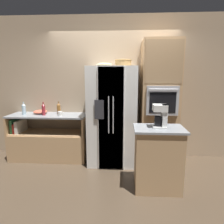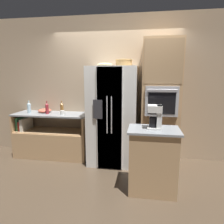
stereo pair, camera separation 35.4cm
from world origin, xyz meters
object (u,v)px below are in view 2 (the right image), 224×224
(bottle_tall, at_px, (29,107))
(mixing_bowl, at_px, (45,110))
(wall_oven, at_px, (160,105))
(mug, at_px, (62,112))
(wicker_basket, at_px, (124,63))
(bottle_wide, at_px, (47,108))
(bottle_short, at_px, (62,108))
(coffee_maker, at_px, (156,116))
(fruit_bowl, at_px, (105,65))
(refrigerator, at_px, (113,116))

(bottle_tall, bearing_deg, mixing_bowl, 20.59)
(wall_oven, bearing_deg, mug, -179.78)
(wicker_basket, distance_m, bottle_wide, 1.75)
(bottle_short, bearing_deg, coffee_maker, -29.54)
(fruit_bowl, height_order, mug, fruit_bowl)
(bottle_wide, relative_size, mixing_bowl, 0.94)
(refrigerator, relative_size, bottle_tall, 7.25)
(refrigerator, xyz_separation_m, bottle_tall, (-1.73, 0.06, 0.10))
(bottle_wide, relative_size, coffee_maker, 0.78)
(wicker_basket, bearing_deg, coffee_maker, -59.02)
(coffee_maker, bearing_deg, mug, 153.22)
(refrigerator, height_order, wicker_basket, wicker_basket)
(refrigerator, bearing_deg, wicker_basket, 11.08)
(fruit_bowl, height_order, bottle_short, fruit_bowl)
(wicker_basket, relative_size, fruit_bowl, 1.12)
(bottle_short, bearing_deg, mug, -64.14)
(fruit_bowl, xyz_separation_m, mixing_bowl, (-1.31, 0.18, -0.91))
(wicker_basket, distance_m, bottle_tall, 2.12)
(mug, height_order, coffee_maker, coffee_maker)
(wall_oven, bearing_deg, coffee_maker, -97.14)
(mug, relative_size, coffee_maker, 0.34)
(bottle_tall, xyz_separation_m, mug, (0.73, -0.05, -0.07))
(bottle_short, bearing_deg, mixing_bowl, 178.61)
(coffee_maker, bearing_deg, refrigerator, 130.50)
(bottle_tall, bearing_deg, bottle_short, 8.26)
(fruit_bowl, relative_size, bottle_short, 1.10)
(mixing_bowl, bearing_deg, mug, -19.24)
(bottle_short, height_order, mug, bottle_short)
(wall_oven, xyz_separation_m, bottle_wide, (-2.18, 0.01, -0.12))
(coffee_maker, bearing_deg, bottle_tall, 159.38)
(mug, bearing_deg, bottle_short, 115.86)
(wall_oven, relative_size, wicker_basket, 7.39)
(bottle_short, bearing_deg, wicker_basket, -5.32)
(wicker_basket, bearing_deg, bottle_short, 174.68)
(fruit_bowl, xyz_separation_m, coffee_maker, (0.88, -0.86, -0.74))
(refrigerator, distance_m, bottle_wide, 1.33)
(bottle_tall, xyz_separation_m, coffee_maker, (2.48, -0.93, 0.10))
(fruit_bowl, bearing_deg, bottle_tall, 177.34)
(bottle_short, relative_size, mug, 2.20)
(bottle_tall, distance_m, mixing_bowl, 0.31)
(fruit_bowl, distance_m, mug, 1.25)
(bottle_tall, height_order, mixing_bowl, bottle_tall)
(mixing_bowl, bearing_deg, bottle_short, -1.39)
(bottle_short, relative_size, bottle_wide, 0.97)
(refrigerator, distance_m, wall_oven, 0.88)
(refrigerator, relative_size, wicker_basket, 5.94)
(coffee_maker, bearing_deg, fruit_bowl, 135.88)
(refrigerator, bearing_deg, bottle_tall, 177.99)
(bottle_tall, xyz_separation_m, mixing_bowl, (0.28, 0.11, -0.07))
(wicker_basket, height_order, bottle_wide, wicker_basket)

